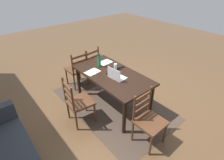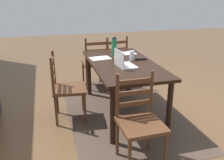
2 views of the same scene
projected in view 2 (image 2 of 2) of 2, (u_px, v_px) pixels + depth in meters
name	position (u px, v px, depth m)	size (l,w,h in m)	color
ground_plane	(122.00, 111.00, 3.77)	(14.00, 14.00, 0.00)	brown
area_rug	(122.00, 111.00, 3.77)	(2.66, 1.61, 0.01)	#47382D
dining_table	(123.00, 69.00, 3.54)	(1.68, 0.88, 0.77)	black
chair_far_head	(66.00, 88.00, 3.41)	(0.48, 0.48, 0.95)	#56331E
chair_left_far	(140.00, 122.00, 2.54)	(0.45, 0.45, 0.95)	#56331E
chair_right_far	(95.00, 63.00, 4.59)	(0.45, 0.45, 0.95)	#56331E
chair_right_near	(114.00, 61.00, 4.68)	(0.50, 0.50, 0.95)	#56331E
laptop	(123.00, 62.00, 3.30)	(0.34, 0.25, 0.23)	silver
water_bottle	(114.00, 46.00, 3.82)	(0.07, 0.07, 0.30)	#197247
drinking_glass	(132.00, 56.00, 3.60)	(0.07, 0.07, 0.14)	silver
computer_mouse	(118.00, 60.00, 3.55)	(0.06, 0.10, 0.03)	black
tv_remote	(141.00, 59.00, 3.65)	(0.04, 0.17, 0.02)	black
paper_stack_left	(100.00, 58.00, 3.72)	(0.21, 0.30, 0.00)	white
paper_stack_right	(126.00, 53.00, 4.00)	(0.21, 0.30, 0.00)	white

